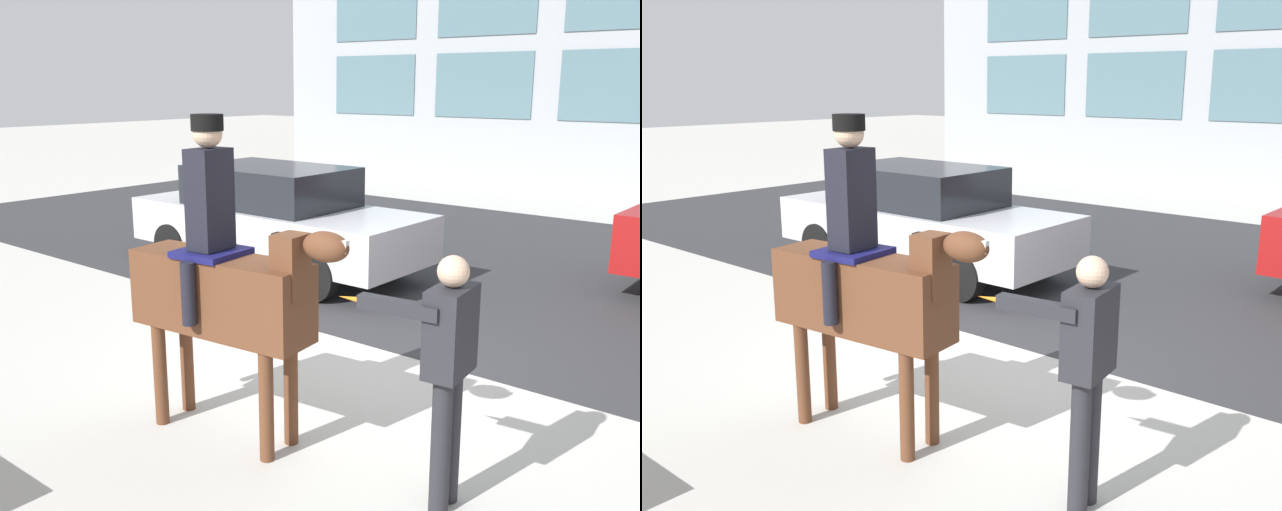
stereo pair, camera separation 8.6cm
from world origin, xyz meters
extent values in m
plane|color=#B2AFA8|center=(0.00, 0.00, 0.00)|extent=(80.00, 80.00, 0.00)
cube|color=#2D2D30|center=(0.00, 4.75, 0.00)|extent=(24.56, 8.50, 0.01)
cube|color=slate|center=(-9.00, 12.83, 2.66)|extent=(2.88, 0.02, 1.73)
cube|color=slate|center=(-5.40, 12.83, 2.66)|extent=(2.88, 0.02, 1.73)
cube|color=slate|center=(-1.80, 12.83, 2.66)|extent=(2.88, 0.02, 1.73)
cube|color=slate|center=(-9.00, 12.83, 4.82)|extent=(2.88, 0.02, 1.73)
cube|color=slate|center=(-5.40, 12.83, 4.82)|extent=(2.88, 0.02, 1.73)
cube|color=#59331E|center=(-0.04, -1.80, 1.15)|extent=(1.54, 0.60, 0.60)
cylinder|color=#59331E|center=(0.48, -1.58, 0.43)|extent=(0.11, 0.11, 0.86)
cylinder|color=#59331E|center=(0.52, -1.89, 0.43)|extent=(0.11, 0.11, 0.86)
cylinder|color=#59331E|center=(-0.59, -1.70, 0.43)|extent=(0.11, 0.11, 0.86)
cylinder|color=#59331E|center=(-0.56, -2.01, 0.43)|extent=(0.11, 0.11, 0.86)
cube|color=#59331E|center=(0.62, -1.72, 1.47)|extent=(0.22, 0.26, 0.46)
cube|color=black|center=(0.50, -1.74, 1.49)|extent=(0.05, 0.08, 0.41)
ellipsoid|color=#59331E|center=(0.91, -1.69, 1.65)|extent=(0.38, 0.24, 0.21)
cube|color=silver|center=(1.02, -1.68, 1.67)|extent=(0.13, 0.06, 0.09)
cylinder|color=black|center=(-0.82, -1.88, 1.05)|extent=(0.09, 0.09, 0.55)
cube|color=#14144C|center=(-0.11, -1.80, 1.47)|extent=(0.50, 0.53, 0.05)
cube|color=black|center=(-0.11, -1.80, 1.88)|extent=(0.25, 0.34, 0.76)
sphere|color=#D1A889|center=(-0.11, -1.80, 2.37)|extent=(0.22, 0.22, 0.22)
cylinder|color=black|center=(-0.11, -1.80, 2.45)|extent=(0.24, 0.24, 0.12)
cylinder|color=black|center=(-0.14, -1.54, 1.21)|extent=(0.11, 0.11, 0.48)
cylinder|color=black|center=(-0.08, -2.07, 1.21)|extent=(0.11, 0.11, 0.48)
cylinder|color=#232328|center=(1.83, -1.66, 0.47)|extent=(0.13, 0.13, 0.94)
cylinder|color=#232328|center=(1.81, -1.50, 0.47)|extent=(0.13, 0.13, 0.94)
cube|color=#232328|center=(1.82, -1.58, 1.22)|extent=(0.27, 0.42, 0.57)
sphere|color=#D1A889|center=(1.82, -1.58, 1.61)|extent=(0.20, 0.20, 0.20)
cube|color=#232328|center=(1.57, -1.79, 1.38)|extent=(0.56, 0.15, 0.09)
cone|color=orange|center=(1.23, -1.83, 1.38)|extent=(0.18, 0.06, 0.04)
cube|color=#B7B7BC|center=(-3.17, 2.20, 0.65)|extent=(4.58, 1.75, 0.65)
cube|color=black|center=(-3.29, 2.20, 1.26)|extent=(2.29, 1.54, 0.57)
cylinder|color=black|center=(-1.75, 1.39, 0.33)|extent=(0.65, 0.21, 0.65)
cylinder|color=black|center=(-1.75, 3.00, 0.33)|extent=(0.65, 0.21, 0.65)
cylinder|color=black|center=(-4.59, 1.39, 0.33)|extent=(0.65, 0.21, 0.65)
cylinder|color=black|center=(-4.59, 3.00, 0.33)|extent=(0.65, 0.21, 0.65)
camera|label=1|loc=(3.87, -5.33, 2.73)|focal=40.00mm
camera|label=2|loc=(3.93, -5.28, 2.73)|focal=40.00mm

